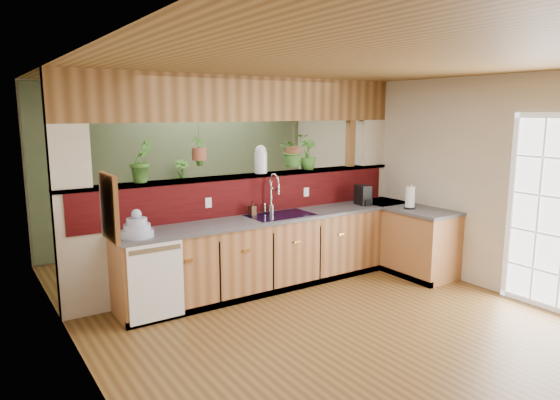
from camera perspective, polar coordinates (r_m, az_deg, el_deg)
ground at (r=5.57m, az=3.56°, el=-12.85°), size 4.60×7.00×0.01m
ceiling at (r=5.15m, az=3.89°, el=14.84°), size 4.60×7.00×0.01m
wall_back at (r=8.25m, az=-11.17°, el=3.82°), size 4.60×0.02×2.60m
wall_left at (r=4.26m, az=-21.82°, el=-2.44°), size 0.02×7.00×2.60m
wall_right at (r=6.84m, az=19.28°, el=2.19°), size 0.02×7.00×2.60m
pass_through_partition at (r=6.35m, az=-3.44°, el=1.19°), size 4.60×0.21×2.60m
pass_through_ledge at (r=6.31m, az=-3.70°, el=2.77°), size 4.60×0.21×0.04m
header_beam at (r=6.27m, az=-3.80°, el=11.47°), size 4.60×0.15×0.55m
sage_backwall at (r=8.23m, az=-11.12°, el=3.81°), size 4.55×0.02×2.55m
countertop at (r=6.56m, az=4.88°, el=-5.17°), size 4.14×1.52×0.90m
dishwasher at (r=5.31m, az=-13.94°, el=-9.07°), size 0.58×0.03×0.82m
navy_sink at (r=6.22m, az=0.07°, el=-2.44°), size 0.82×0.50×0.18m
french_door at (r=6.16m, az=28.60°, el=-1.64°), size 0.06×1.02×2.16m
framed_print at (r=3.45m, az=-18.89°, el=-0.81°), size 0.04×0.35×0.45m
faucet at (r=6.27m, az=-0.84°, el=0.93°), size 0.22×0.22×0.51m
dish_stack at (r=5.32m, az=-16.02°, el=-3.14°), size 0.33×0.33×0.29m
soap_dispenser at (r=6.18m, az=-3.19°, el=-0.95°), size 0.09×0.09×0.18m
coffee_maker at (r=6.96m, az=9.51°, el=0.47°), size 0.15×0.25×0.27m
paper_towel at (r=6.82m, az=14.65°, el=0.23°), size 0.15×0.15×0.31m
glass_jar at (r=6.39m, az=-2.21°, el=4.68°), size 0.16×0.16×0.36m
ledge_plant_left at (r=5.74m, az=-15.51°, el=4.37°), size 0.29×0.24×0.49m
ledge_plant_right at (r=6.80m, az=3.19°, el=5.24°), size 0.29×0.29×0.42m
hanging_plant_a at (r=5.97m, az=-9.27°, el=6.65°), size 0.22×0.17×0.47m
hanging_plant_b at (r=6.64m, az=1.51°, el=7.32°), size 0.42×0.37×0.56m
shelving_console at (r=8.00m, az=-12.82°, el=-2.23°), size 1.35×0.49×0.88m
shelf_plant_a at (r=7.78m, az=-15.52°, el=2.09°), size 0.24×0.19×0.40m
shelf_plant_b at (r=7.99m, az=-11.15°, el=2.80°), size 0.28×0.28×0.49m
floor_plant at (r=7.97m, az=-4.40°, el=-3.01°), size 0.82×0.77×0.74m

